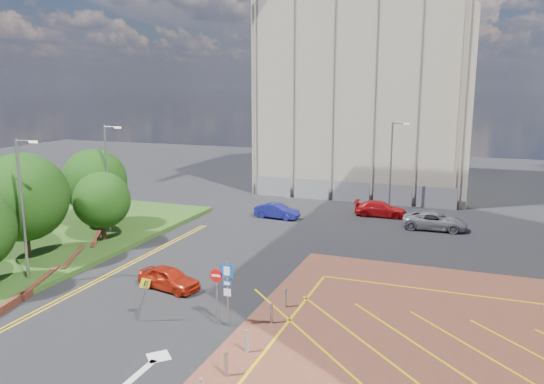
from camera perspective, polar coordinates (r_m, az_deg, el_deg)
The scene contains 18 objects.
ground at distance 25.11m, azimuth -6.81°, elevation -14.90°, with size 140.00×140.00×0.00m, color black.
grass_bed at distance 40.08m, azimuth -26.22°, elevation -5.70°, with size 14.00×32.00×0.30m, color #274A17.
retaining_wall at distance 33.14m, azimuth -23.81°, elevation -8.83°, with size 6.06×20.33×0.40m.
tree_b at distance 36.70m, azimuth -25.22°, elevation -0.51°, with size 5.60×5.60×6.74m.
tree_c at distance 39.20m, azimuth -17.84°, elevation -0.84°, with size 4.00×4.00×4.90m.
tree_d at distance 43.22m, azimuth -18.57°, elevation 1.12°, with size 5.00×5.00×6.08m.
lamp_left_near at distance 32.40m, azimuth -25.22°, elevation -1.19°, with size 1.53×0.16×8.00m.
lamp_left_far at distance 41.04m, azimuth -17.25°, elevation 1.81°, with size 1.53×0.16×8.00m.
lamp_back at distance 48.83m, azimuth 12.77°, elevation 3.12°, with size 1.53×0.16×8.00m.
sign_cluster at distance 25.01m, azimuth -5.25°, elevation -10.09°, with size 1.17×0.12×3.20m.
warning_sign at distance 26.15m, azimuth -13.67°, elevation -10.64°, with size 0.84×0.43×2.24m.
bollard_row at distance 22.66m, azimuth -3.45°, elevation -16.56°, with size 0.14×11.14×0.90m.
construction_building at distance 60.86m, azimuth 10.78°, elevation 11.03°, with size 21.20×19.20×22.00m, color #B0A490.
construction_fence at distance 51.82m, azimuth 9.55°, elevation -0.06°, with size 21.60×0.06×2.00m, color gray.
car_red_left at distance 30.25m, azimuth -11.01°, elevation -9.08°, with size 1.49×3.71×1.26m, color red.
car_blue_back at distance 45.18m, azimuth 0.54°, elevation -2.06°, with size 1.33×3.82×1.26m, color navy.
car_red_back at distance 46.82m, azimuth 11.59°, elevation -1.80°, with size 1.81×4.45×1.29m, color red.
car_silver_back at distance 43.58m, azimuth 17.10°, elevation -3.00°, with size 2.26×4.90×1.36m, color #A9AAB0.
Camera 1 is at (10.55, -19.94, 11.04)m, focal length 35.00 mm.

